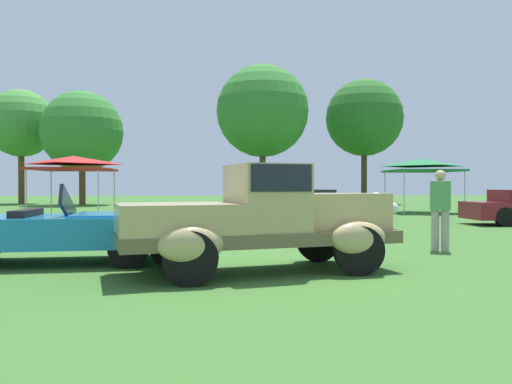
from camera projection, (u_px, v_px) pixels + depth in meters
name	position (u px, v px, depth m)	size (l,w,h in m)	color
ground_plane	(283.00, 268.00, 8.28)	(120.00, 120.00, 0.00)	#386628
feature_pickup_truck	(261.00, 217.00, 7.93)	(4.58, 2.67, 1.70)	brown
neighbor_convertible	(60.00, 230.00, 8.88)	(4.66, 2.16, 1.40)	#1E7AB7
show_car_charcoal	(310.00, 206.00, 18.42)	(4.20, 2.75, 1.22)	#28282D
spectator_by_row	(440.00, 207.00, 10.45)	(0.46, 0.37, 1.69)	#9E998E
canopy_tent_left_field	(73.00, 162.00, 22.77)	(3.34, 3.34, 2.71)	#B7B7BC
canopy_tent_center_field	(423.00, 164.00, 25.23)	(3.26, 3.26, 2.71)	#B7B7BC
treeline_far_left	(21.00, 124.00, 37.41)	(5.00, 5.00, 8.51)	brown
treeline_mid_left	(82.00, 131.00, 35.20)	(5.65, 5.65, 7.99)	brown
treeline_center	(263.00, 111.00, 35.31)	(6.48, 6.48, 9.85)	brown
treeline_mid_right	(364.00, 118.00, 38.18)	(5.83, 5.83, 9.43)	#47331E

